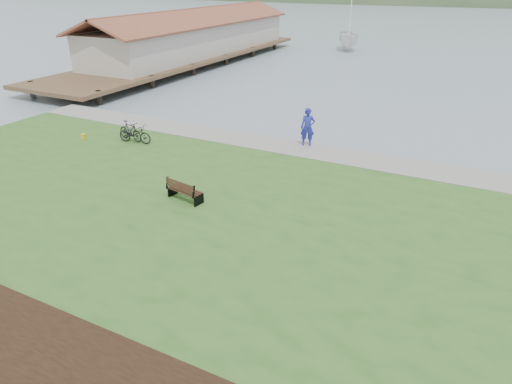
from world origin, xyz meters
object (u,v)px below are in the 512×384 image
park_bench (183,190)px  person (308,124)px  bicycle_a (135,134)px  sailboat (348,50)px

park_bench → person: person is taller
person → bicycle_a: size_ratio=1.24×
person → sailboat: size_ratio=0.09×
sailboat → person: bearing=-99.4°
bicycle_a → sailboat: (-0.26, 39.62, -0.89)m
person → sailboat: (-8.55, 35.95, -1.57)m
person → sailboat: 36.99m
bicycle_a → sailboat: sailboat is taller
sailboat → park_bench: bearing=-104.3°
park_bench → bicycle_a: bicycle_a is taller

